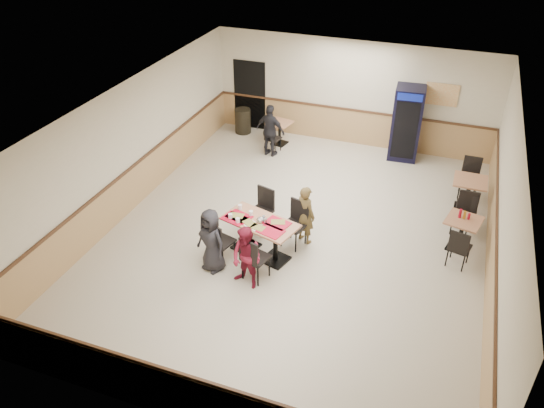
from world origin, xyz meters
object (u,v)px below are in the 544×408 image
at_px(diner_man_opposite, 305,214).
at_px(side_table_near, 462,229).
at_px(back_table, 280,129).
at_px(trash_bin, 243,121).
at_px(main_table, 260,232).
at_px(pepsi_cooler, 406,123).
at_px(diner_woman_left, 212,240).
at_px(diner_woman_right, 247,258).
at_px(side_table_far, 469,190).
at_px(lone_diner, 270,131).

distance_m(diner_man_opposite, side_table_near, 3.29).
height_order(back_table, trash_bin, trash_bin).
xyz_separation_m(main_table, pepsi_cooler, (2.14, 5.46, 0.47)).
bearing_deg(diner_woman_left, diner_woman_right, 5.28).
bearing_deg(diner_man_opposite, back_table, -36.75).
bearing_deg(side_table_near, back_table, 146.82).
relative_size(diner_woman_left, side_table_near, 1.68).
height_order(diner_man_opposite, side_table_far, diner_man_opposite).
relative_size(main_table, lone_diner, 1.14).
distance_m(main_table, diner_woman_right, 1.02).
relative_size(diner_woman_left, trash_bin, 1.85).
bearing_deg(side_table_near, side_table_far, 88.30).
bearing_deg(side_table_far, side_table_near, -91.70).
xyz_separation_m(side_table_near, back_table, (-5.26, 3.44, -0.04)).
distance_m(diner_man_opposite, trash_bin, 5.76).
xyz_separation_m(main_table, back_table, (-1.36, 5.07, -0.10)).
xyz_separation_m(diner_woman_left, side_table_far, (4.68, 4.02, -0.16)).
height_order(diner_woman_right, side_table_far, diner_woman_right).
bearing_deg(back_table, side_table_far, -18.92).
distance_m(side_table_near, back_table, 6.28).
bearing_deg(diner_woman_right, diner_man_opposite, 88.57).
bearing_deg(side_table_near, diner_man_opposite, -164.80).
bearing_deg(side_table_near, lone_diner, 153.08).
height_order(main_table, diner_woman_right, diner_woman_right).
relative_size(diner_woman_right, diner_man_opposite, 0.98).
distance_m(diner_woman_right, side_table_near, 4.61).
bearing_deg(diner_woman_right, back_table, 121.28).
bearing_deg(lone_diner, side_table_near, 163.46).
distance_m(diner_woman_right, lone_diner, 5.51).
height_order(diner_woman_left, trash_bin, diner_woman_left).
relative_size(diner_woman_right, lone_diner, 0.89).
height_order(diner_woman_left, side_table_near, diner_woman_left).
bearing_deg(back_table, lone_diner, -90.00).
bearing_deg(diner_man_opposite, pepsi_cooler, -79.41).
bearing_deg(back_table, diner_man_opposite, -64.08).
relative_size(diner_woman_right, side_table_far, 1.65).
distance_m(diner_man_opposite, pepsi_cooler, 4.91).
bearing_deg(back_table, diner_woman_left, -83.83).
bearing_deg(side_table_far, diner_woman_right, -131.98).
distance_m(diner_man_opposite, back_table, 4.79).
bearing_deg(side_table_near, main_table, -157.33).
bearing_deg(diner_man_opposite, side_table_near, -137.48).
bearing_deg(diner_woman_right, trash_bin, 131.01).
xyz_separation_m(main_table, side_table_near, (3.90, 1.63, -0.06)).
xyz_separation_m(side_table_near, pepsi_cooler, (-1.76, 3.83, 0.53)).
distance_m(diner_woman_right, diner_man_opposite, 1.88).
distance_m(side_table_near, trash_bin, 7.58).
bearing_deg(side_table_far, trash_bin, 161.83).
relative_size(main_table, diner_woman_left, 1.23).
bearing_deg(diner_woman_left, pepsi_cooler, 86.18).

